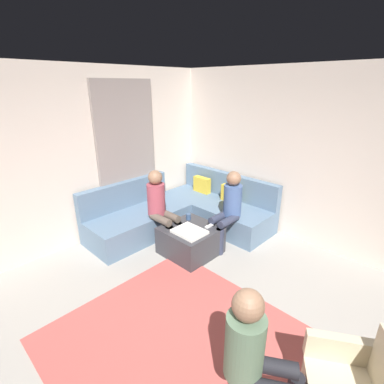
{
  "coord_description": "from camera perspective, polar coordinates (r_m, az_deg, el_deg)",
  "views": [
    {
      "loc": [
        1.24,
        -1.33,
        2.42
      ],
      "look_at": [
        -1.63,
        1.63,
        0.85
      ],
      "focal_mm": 26.62,
      "sensor_mm": 36.0,
      "label": 1
    }
  ],
  "objects": [
    {
      "name": "ottoman",
      "position": [
        4.36,
        -0.32,
        -9.61
      ],
      "size": [
        0.76,
        0.76,
        0.42
      ],
      "primitive_type": "cube",
      "color": "#333338",
      "rests_on": "ground_plane"
    },
    {
      "name": "person_on_armchair",
      "position": [
        2.34,
        13.0,
        -29.34
      ],
      "size": [
        0.59,
        0.49,
        1.18
      ],
      "rotation": [
        0.0,
        0.0,
        5.26
      ],
      "color": "black",
      "rests_on": "ground_plane"
    },
    {
      "name": "ground_plane",
      "position": [
        3.07,
        0.77,
        -32.8
      ],
      "size": [
        6.0,
        6.0,
        0.1
      ],
      "primitive_type": "cube",
      "color": "gray"
    },
    {
      "name": "area_rug",
      "position": [
        3.16,
        -0.81,
        -29.11
      ],
      "size": [
        2.6,
        2.2,
        0.01
      ],
      "primitive_type": "cube",
      "color": "#AD4C47",
      "rests_on": "ground_plane"
    },
    {
      "name": "person_on_couch_back",
      "position": [
        4.41,
        7.32,
        -2.91
      ],
      "size": [
        0.3,
        0.6,
        1.2
      ],
      "rotation": [
        0.0,
        0.0,
        3.14
      ],
      "color": "#2D3347",
      "rests_on": "ground_plane"
    },
    {
      "name": "wall_left",
      "position": [
        4.52,
        -27.46,
        4.77
      ],
      "size": [
        0.12,
        6.0,
        2.7
      ],
      "primitive_type": "cube",
      "color": "beige",
      "rests_on": "ground_plane"
    },
    {
      "name": "wall_back",
      "position": [
        4.57,
        27.2,
        4.99
      ],
      "size": [
        6.0,
        0.12,
        2.7
      ],
      "primitive_type": "cube",
      "color": "beige",
      "rests_on": "ground_plane"
    },
    {
      "name": "coffee_mug",
      "position": [
        4.49,
        -0.72,
        -4.94
      ],
      "size": [
        0.08,
        0.08,
        0.1
      ],
      "primitive_type": "cylinder",
      "color": "#334C72",
      "rests_on": "ottoman"
    },
    {
      "name": "game_remote",
      "position": [
        4.29,
        3.48,
        -6.81
      ],
      "size": [
        0.05,
        0.15,
        0.02
      ],
      "primitive_type": "cube",
      "color": "white",
      "rests_on": "ottoman"
    },
    {
      "name": "sectional_couch",
      "position": [
        5.09,
        -1.7,
        -4.02
      ],
      "size": [
        2.1,
        2.55,
        0.87
      ],
      "color": "slate",
      "rests_on": "ground_plane"
    },
    {
      "name": "person_on_couch_side",
      "position": [
        4.45,
        -6.35,
        -2.65
      ],
      "size": [
        0.6,
        0.3,
        1.2
      ],
      "rotation": [
        0.0,
        0.0,
        -1.57
      ],
      "color": "brown",
      "rests_on": "ground_plane"
    },
    {
      "name": "curtain_panel",
      "position": [
        4.99,
        -12.8,
        6.78
      ],
      "size": [
        0.06,
        1.1,
        2.5
      ],
      "primitive_type": "cube",
      "color": "gray",
      "rests_on": "ground_plane"
    },
    {
      "name": "folded_blanket",
      "position": [
        4.11,
        -0.5,
        -7.95
      ],
      "size": [
        0.44,
        0.36,
        0.04
      ],
      "primitive_type": "cube",
      "color": "white",
      "rests_on": "ottoman"
    }
  ]
}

